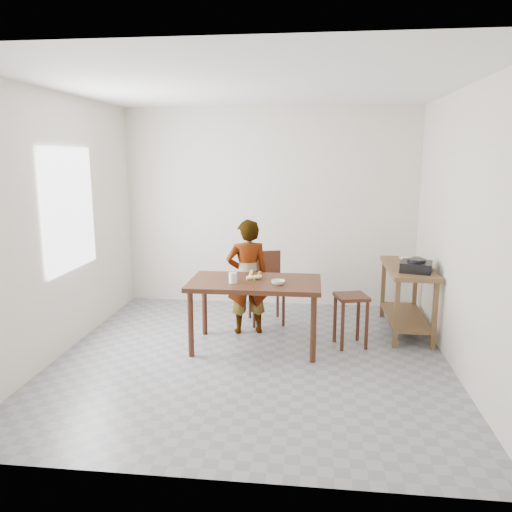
# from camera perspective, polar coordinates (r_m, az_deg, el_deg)

# --- Properties ---
(floor) EXTENTS (4.00, 4.00, 0.04)m
(floor) POSITION_cam_1_polar(r_m,az_deg,el_deg) (5.29, -0.51, -11.76)
(floor) COLOR gray
(floor) RESTS_ON ground
(ceiling) EXTENTS (4.00, 4.00, 0.04)m
(ceiling) POSITION_cam_1_polar(r_m,az_deg,el_deg) (4.91, -0.57, 19.11)
(ceiling) COLOR white
(ceiling) RESTS_ON wall_back
(wall_back) EXTENTS (4.00, 0.04, 2.70)m
(wall_back) POSITION_cam_1_polar(r_m,az_deg,el_deg) (6.91, 1.54, 5.50)
(wall_back) COLOR silver
(wall_back) RESTS_ON ground
(wall_front) EXTENTS (4.00, 0.04, 2.70)m
(wall_front) POSITION_cam_1_polar(r_m,az_deg,el_deg) (2.96, -5.38, -2.58)
(wall_front) COLOR silver
(wall_front) RESTS_ON ground
(wall_left) EXTENTS (0.04, 4.00, 2.70)m
(wall_left) POSITION_cam_1_polar(r_m,az_deg,el_deg) (5.54, -21.78, 3.21)
(wall_left) COLOR silver
(wall_left) RESTS_ON ground
(wall_right) EXTENTS (0.04, 4.00, 2.70)m
(wall_right) POSITION_cam_1_polar(r_m,az_deg,el_deg) (5.08, 22.72, 2.47)
(wall_right) COLOR silver
(wall_right) RESTS_ON ground
(window_pane) EXTENTS (0.02, 1.10, 1.30)m
(window_pane) POSITION_cam_1_polar(r_m,az_deg,el_deg) (5.67, -20.50, 5.01)
(window_pane) COLOR white
(window_pane) RESTS_ON wall_left
(dining_table) EXTENTS (1.40, 0.80, 0.75)m
(dining_table) POSITION_cam_1_polar(r_m,az_deg,el_deg) (5.43, -0.12, -6.69)
(dining_table) COLOR #3C1C10
(dining_table) RESTS_ON floor
(prep_counter) EXTENTS (0.50, 1.20, 0.80)m
(prep_counter) POSITION_cam_1_polar(r_m,az_deg,el_deg) (6.16, 16.82, -4.74)
(prep_counter) COLOR brown
(prep_counter) RESTS_ON floor
(child) EXTENTS (0.56, 0.45, 1.35)m
(child) POSITION_cam_1_polar(r_m,az_deg,el_deg) (5.81, -0.99, -2.39)
(child) COLOR white
(child) RESTS_ON floor
(dining_chair) EXTENTS (0.52, 0.52, 0.88)m
(dining_chair) POSITION_cam_1_polar(r_m,az_deg,el_deg) (6.22, 1.19, -3.72)
(dining_chair) COLOR #3C1C10
(dining_chair) RESTS_ON floor
(stool) EXTENTS (0.40, 0.40, 0.58)m
(stool) POSITION_cam_1_polar(r_m,az_deg,el_deg) (5.60, 10.75, -7.25)
(stool) COLOR #3C1C10
(stool) RESTS_ON floor
(glass_tumbler) EXTENTS (0.10, 0.10, 0.11)m
(glass_tumbler) POSITION_cam_1_polar(r_m,az_deg,el_deg) (5.24, -2.65, -2.50)
(glass_tumbler) COLOR white
(glass_tumbler) RESTS_ON dining_table
(small_bowl) EXTENTS (0.18, 0.18, 0.05)m
(small_bowl) POSITION_cam_1_polar(r_m,az_deg,el_deg) (5.17, 2.53, -3.04)
(small_bowl) COLOR silver
(small_bowl) RESTS_ON dining_table
(banana) EXTENTS (0.22, 0.18, 0.07)m
(banana) POSITION_cam_1_polar(r_m,az_deg,el_deg) (5.37, -0.23, -2.38)
(banana) COLOR #D7B852
(banana) RESTS_ON dining_table
(serving_bowl) EXTENTS (0.20, 0.20, 0.05)m
(serving_bowl) POSITION_cam_1_polar(r_m,az_deg,el_deg) (6.31, 16.86, -0.40)
(serving_bowl) COLOR silver
(serving_bowl) RESTS_ON prep_counter
(gas_burner) EXTENTS (0.40, 0.40, 0.11)m
(gas_burner) POSITION_cam_1_polar(r_m,az_deg,el_deg) (5.80, 17.84, -1.16)
(gas_burner) COLOR black
(gas_burner) RESTS_ON prep_counter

